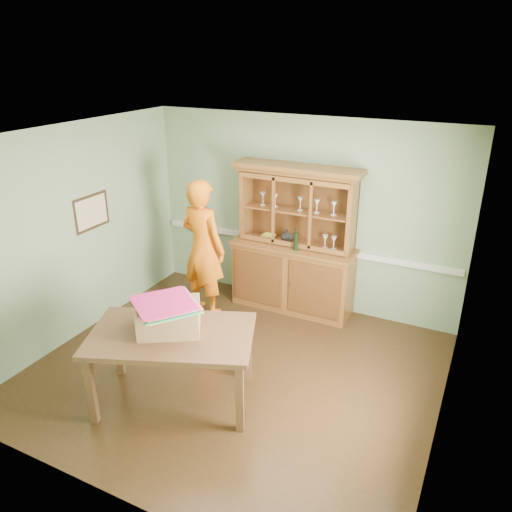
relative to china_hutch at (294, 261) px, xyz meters
The scene contains 14 objects.
floor 1.91m from the china_hutch, 89.86° to the right, with size 4.50×4.50×0.00m, color #3E2814.
ceiling 2.64m from the china_hutch, 89.86° to the right, with size 4.50×4.50×0.00m, color white.
wall_back 0.66m from the china_hutch, 88.97° to the left, with size 4.50×4.50×0.00m, color gray.
wall_left 2.92m from the china_hutch, 141.84° to the right, with size 4.00×4.00×0.00m, color gray.
wall_right 2.93m from the china_hutch, 38.06° to the right, with size 4.00×4.00×0.00m, color gray.
wall_front 3.82m from the china_hutch, 89.94° to the right, with size 4.50×4.50×0.00m, color gray.
chair_rail 0.27m from the china_hutch, 88.85° to the left, with size 4.41×0.05×0.08m, color silver.
framed_map 2.79m from the china_hutch, 146.64° to the right, with size 0.03×0.60×0.46m.
window_panel 3.14m from the china_hutch, 42.75° to the right, with size 0.03×0.96×1.36m.
china_hutch is the anchor object (origin of this frame).
dining_table 2.51m from the china_hutch, 97.39° to the right, with size 1.90×1.54×0.83m.
cardboard_box 2.47m from the china_hutch, 98.77° to the right, with size 0.61×0.49×0.29m, color #986B4E.
kite_stack 2.53m from the china_hutch, 98.67° to the right, with size 0.78×0.78×0.05m.
person 1.28m from the china_hutch, 147.92° to the right, with size 0.71×0.46×1.93m, color orange.
Camera 1 is at (2.38, -4.25, 3.51)m, focal length 35.00 mm.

